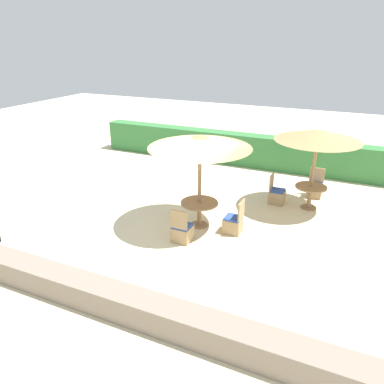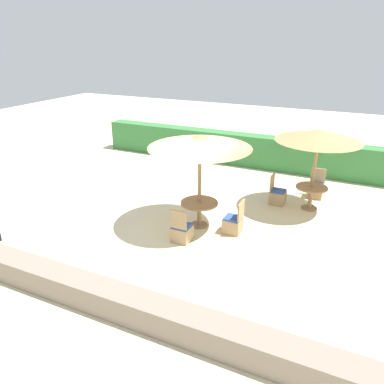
{
  "view_description": "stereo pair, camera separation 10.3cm",
  "coord_description": "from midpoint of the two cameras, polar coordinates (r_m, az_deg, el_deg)",
  "views": [
    {
      "loc": [
        3.93,
        -8.03,
        4.85
      ],
      "look_at": [
        0.0,
        0.6,
        0.9
      ],
      "focal_mm": 35.0,
      "sensor_mm": 36.0,
      "label": 1
    },
    {
      "loc": [
        4.03,
        -7.98,
        4.85
      ],
      "look_at": [
        0.0,
        0.6,
        0.9
      ],
      "focal_mm": 35.0,
      "sensor_mm": 36.0,
      "label": 2
    }
  ],
  "objects": [
    {
      "name": "patio_chair_center_east",
      "position": [
        10.02,
        6.6,
        -4.8
      ],
      "size": [
        0.46,
        0.46,
        0.93
      ],
      "rotation": [
        0.0,
        0.0,
        1.57
      ],
      "color": "tan",
      "rests_on": "ground_plane"
    },
    {
      "name": "stone_border",
      "position": [
        7.59,
        -13.15,
        -15.25
      ],
      "size": [
        10.0,
        0.56,
        0.53
      ],
      "primitive_type": "cube",
      "color": "gray",
      "rests_on": "ground_plane"
    },
    {
      "name": "round_table_center",
      "position": [
        10.19,
        1.41,
        -2.38
      ],
      "size": [
        1.02,
        1.02,
        0.7
      ],
      "color": "#93704C",
      "rests_on": "ground_plane"
    },
    {
      "name": "parasol_back_right",
      "position": [
        11.26,
        18.99,
        8.11
      ],
      "size": [
        2.44,
        2.44,
        2.44
      ],
      "color": "#93704C",
      "rests_on": "ground_plane"
    },
    {
      "name": "ground_plane",
      "position": [
        10.17,
        -1.15,
        -5.87
      ],
      "size": [
        40.0,
        40.0,
        0.0
      ],
      "primitive_type": "plane",
      "color": "beige"
    },
    {
      "name": "patio_chair_back_right_west",
      "position": [
        11.97,
        13.09,
        -0.54
      ],
      "size": [
        0.46,
        0.46,
        0.93
      ],
      "rotation": [
        0.0,
        0.0,
        -1.57
      ],
      "color": "tan",
      "rests_on": "ground_plane"
    },
    {
      "name": "patio_chair_back_right_north",
      "position": [
        12.78,
        18.55,
        0.36
      ],
      "size": [
        0.46,
        0.46,
        0.93
      ],
      "rotation": [
        0.0,
        0.0,
        3.14
      ],
      "color": "tan",
      "rests_on": "ground_plane"
    },
    {
      "name": "round_table_back_right",
      "position": [
        11.78,
        17.94,
        -0.04
      ],
      "size": [
        0.93,
        0.93,
        0.71
      ],
      "color": "#93704C",
      "rests_on": "ground_plane"
    },
    {
      "name": "patio_chair_center_south",
      "position": [
        9.56,
        -1.27,
        -6.07
      ],
      "size": [
        0.46,
        0.46,
        0.93
      ],
      "color": "tan",
      "rests_on": "ground_plane"
    },
    {
      "name": "parasol_center",
      "position": [
        9.56,
        1.51,
        7.65
      ],
      "size": [
        2.68,
        2.68,
        2.55
      ],
      "color": "#93704C",
      "rests_on": "ground_plane"
    },
    {
      "name": "hedge_row",
      "position": [
        15.27,
        9.08,
        6.28
      ],
      "size": [
        13.0,
        0.7,
        1.25
      ],
      "primitive_type": "cube",
      "color": "#387A3D",
      "rests_on": "ground_plane"
    }
  ]
}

